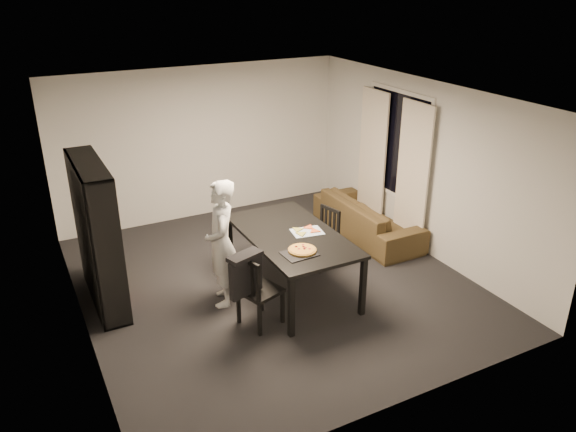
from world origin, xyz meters
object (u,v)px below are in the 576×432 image
person (221,244)px  sofa (367,218)px  bookshelf (97,235)px  baking_tray (299,254)px  pepperoni_pizza (302,250)px  dining_table (292,239)px  chair_right (325,233)px  chair_left (254,287)px

person → sofa: bearing=125.2°
bookshelf → person: size_ratio=1.13×
baking_tray → sofa: 2.64m
bookshelf → sofa: bearing=0.9°
bookshelf → pepperoni_pizza: 2.59m
person → baking_tray: person is taller
dining_table → chair_right: (0.78, 0.44, -0.27)m
dining_table → pepperoni_pizza: bearing=-103.7°
dining_table → pepperoni_pizza: (-0.13, -0.52, 0.10)m
dining_table → chair_right: 0.93m
chair_left → pepperoni_pizza: chair_left is taller
chair_right → sofa: (1.13, 0.52, -0.19)m
dining_table → baking_tray: baking_tray is taller
sofa → chair_left: bearing=119.3°
baking_tray → pepperoni_pizza: bearing=33.5°
bookshelf → baking_tray: (2.10, -1.45, -0.11)m
baking_tray → sofa: bearing=36.0°
bookshelf → baking_tray: bookshelf is taller
sofa → pepperoni_pizza: bearing=126.1°
person → pepperoni_pizza: size_ratio=4.80×
dining_table → pepperoni_pizza: 0.55m
chair_right → sofa: bearing=101.6°
dining_table → chair_right: bearing=29.2°
chair_right → person: bearing=-93.4°
chair_left → sofa: bearing=-78.6°
sofa → person: bearing=106.1°
bookshelf → chair_right: size_ratio=2.19×
bookshelf → dining_table: size_ratio=0.95×
dining_table → chair_right: chair_right is taller
chair_left → sofa: size_ratio=0.45×
chair_left → baking_tray: (0.60, -0.01, 0.30)m
person → chair_left: bearing=29.6°
pepperoni_pizza → sofa: 2.57m
sofa → bookshelf: bearing=90.9°
chair_left → sofa: (2.70, 1.52, -0.24)m
dining_table → person: 0.94m
dining_table → person: bearing=171.2°
dining_table → sofa: size_ratio=0.95×
baking_tray → pepperoni_pizza: 0.08m
baking_tray → pepperoni_pizza: size_ratio=1.14×
pepperoni_pizza → sofa: size_ratio=0.17×
bookshelf → dining_table: bookshelf is taller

